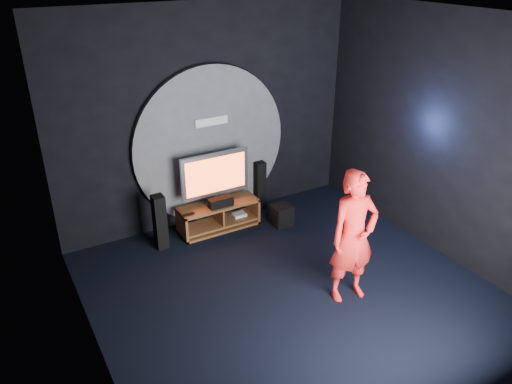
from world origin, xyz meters
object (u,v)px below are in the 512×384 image
media_console (219,217)px  subwoofer (281,215)px  tv (215,176)px  tower_speaker_left (160,222)px  tower_speaker_right (259,185)px  player (353,237)px

media_console → subwoofer: bearing=-22.9°
tv → tower_speaker_left: size_ratio=1.31×
tower_speaker_left → subwoofer: tower_speaker_left is taller
media_console → tower_speaker_left: tower_speaker_left is taller
tower_speaker_right → subwoofer: size_ratio=2.54×
media_console → tower_speaker_left: size_ratio=1.51×
tower_speaker_left → player: player is taller
tower_speaker_right → subwoofer: 0.75m
tower_speaker_left → tower_speaker_right: bearing=11.1°
media_console → tv: size_ratio=1.16×
media_console → tower_speaker_left: bearing=-175.2°
tower_speaker_left → subwoofer: size_ratio=2.54×
subwoofer → tv: bearing=154.0°
tower_speaker_left → tower_speaker_right: same height
media_console → tower_speaker_right: 1.01m
tv → player: player is taller
subwoofer → tower_speaker_right: bearing=91.4°
tower_speaker_right → player: 2.80m
tv → tower_speaker_left: bearing=-171.4°
tower_speaker_left → tower_speaker_right: (1.96, 0.39, 0.00)m
tower_speaker_right → media_console: bearing=-162.2°
tv → tower_speaker_left: 1.13m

